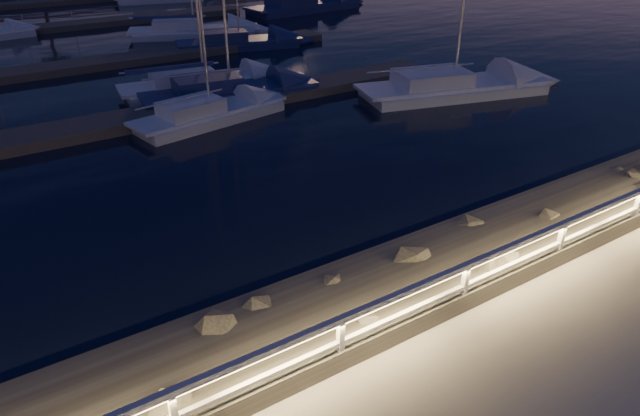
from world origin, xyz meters
The scene contains 12 objects.
ground centered at (0.00, 0.00, 0.00)m, with size 400.00×400.00×0.00m, color gray.
harbor_water centered at (0.00, 31.22, -0.97)m, with size 400.00×440.00×0.60m.
guard_rail centered at (-0.07, 0.00, 0.77)m, with size 44.11×0.12×1.06m.
riprap centered at (-6.75, 1.34, -0.18)m, with size 19.66×3.30×1.50m.
floating_docks centered at (0.00, 32.50, -0.40)m, with size 22.00×36.00×0.40m.
sailboat_b centered at (-1.30, 14.72, -0.20)m, with size 6.80×3.07×11.20m.
sailboat_c centered at (0.10, 18.75, -0.18)m, with size 7.93×3.29×13.07m.
sailboat_d centered at (9.48, 12.07, -0.16)m, with size 9.34×4.87×15.22m.
sailboat_f centered at (0.52, 16.82, -0.16)m, with size 8.01×3.30×13.25m.
sailboat_g centered at (5.47, 26.08, -0.19)m, with size 7.73×4.01×12.65m.
sailboat_h centered at (4.47, 30.87, -0.18)m, with size 8.59×5.41×14.15m.
sailboat_l centered at (15.74, 35.32, -0.13)m, with size 10.35×4.06×17.07m.
Camera 1 is at (-9.44, -6.18, 7.23)m, focal length 32.00 mm.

